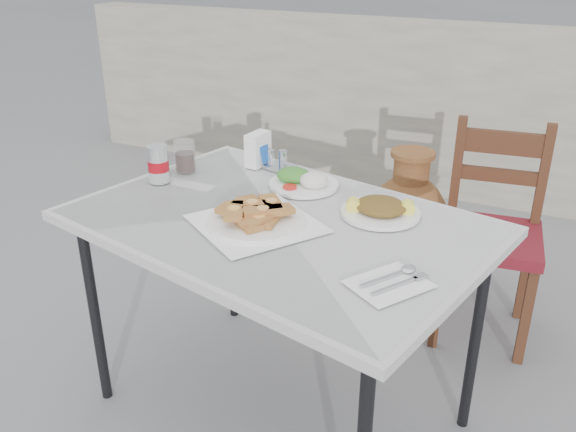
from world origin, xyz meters
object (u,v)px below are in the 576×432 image
at_px(pide_plate, 256,215).
at_px(salad_rice_plate, 303,180).
at_px(cola_glass, 185,158).
at_px(terracotta_urn, 407,224).
at_px(salad_chopped_plate, 381,209).
at_px(chair, 491,231).
at_px(napkin_holder, 258,149).
at_px(cafe_table, 278,233).
at_px(soda_can, 158,164).
at_px(condiment_caddy, 280,162).

distance_m(pide_plate, salad_rice_plate, 0.38).
distance_m(cola_glass, terracotta_urn, 1.29).
distance_m(salad_chopped_plate, chair, 0.89).
relative_size(pide_plate, napkin_holder, 3.69).
xyz_separation_m(cola_glass, terracotta_urn, (0.71, 0.93, -0.55)).
bearing_deg(napkin_holder, pide_plate, -56.09).
relative_size(salad_chopped_plate, terracotta_urn, 0.37).
relative_size(cafe_table, soda_can, 10.73).
bearing_deg(terracotta_urn, condiment_caddy, -116.28).
bearing_deg(cola_glass, salad_chopped_plate, -5.01).
relative_size(cafe_table, condiment_caddy, 11.69).
relative_size(salad_chopped_plate, soda_can, 1.88).
bearing_deg(salad_rice_plate, chair, 44.32).
relative_size(cafe_table, salad_rice_plate, 5.85).
height_order(salad_chopped_plate, cola_glass, cola_glass).
height_order(salad_rice_plate, soda_can, soda_can).
xyz_separation_m(cola_glass, chair, (1.16, 0.68, -0.39)).
height_order(pide_plate, condiment_caddy, condiment_caddy).
bearing_deg(soda_can, napkin_holder, 52.00).
relative_size(pide_plate, chair, 0.52).
xyz_separation_m(soda_can, chair, (1.18, 0.83, -0.41)).
bearing_deg(napkin_holder, salad_chopped_plate, -16.43).
relative_size(soda_can, napkin_holder, 1.04).
distance_m(pide_plate, terracotta_urn, 1.38).
height_order(salad_rice_plate, napkin_holder, napkin_holder).
bearing_deg(soda_can, salad_chopped_plate, 4.79).
bearing_deg(cafe_table, napkin_holder, 125.49).
distance_m(soda_can, cola_glass, 0.15).
relative_size(cola_glass, chair, 0.13).
bearing_deg(salad_chopped_plate, chair, 68.45).
xyz_separation_m(napkin_holder, terracotta_urn, (0.47, 0.75, -0.57)).
distance_m(pide_plate, salad_chopped_plate, 0.43).
height_order(cafe_table, napkin_holder, napkin_holder).
bearing_deg(terracotta_urn, soda_can, -124.10).
bearing_deg(chair, cola_glass, -156.33).
height_order(cafe_table, soda_can, soda_can).
bearing_deg(condiment_caddy, soda_can, -137.47).
distance_m(pide_plate, soda_can, 0.56).
xyz_separation_m(salad_chopped_plate, chair, (0.30, 0.76, -0.36)).
xyz_separation_m(salad_chopped_plate, condiment_caddy, (-0.51, 0.26, 0.01)).
xyz_separation_m(napkin_holder, chair, (0.92, 0.50, -0.40)).
relative_size(salad_rice_plate, cola_glass, 2.13).
height_order(condiment_caddy, terracotta_urn, condiment_caddy).
relative_size(napkin_holder, chair, 0.14).
xyz_separation_m(salad_chopped_plate, cola_glass, (-0.86, 0.08, 0.03)).
height_order(napkin_holder, chair, same).
xyz_separation_m(soda_can, cola_glass, (0.02, 0.15, -0.02)).
xyz_separation_m(cola_glass, napkin_holder, (0.24, 0.18, 0.02)).
relative_size(cola_glass, napkin_holder, 0.90).
xyz_separation_m(cafe_table, pide_plate, (-0.04, -0.08, 0.09)).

